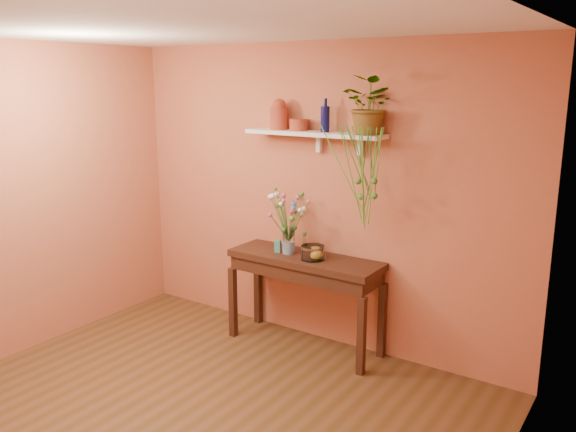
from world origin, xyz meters
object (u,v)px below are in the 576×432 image
Objects in this scene: terracotta_jug at (279,115)px; glass_bowl at (313,253)px; blue_bottle at (325,118)px; spider_plant at (371,105)px; glass_vase at (289,243)px; sideboard at (305,269)px; bouquet at (289,211)px.

terracotta_jug is 1.26m from glass_bowl.
blue_bottle is 1.16m from glass_bowl.
blue_bottle is at bearing 177.10° from spider_plant.
terracotta_jug is 1.14m from glass_vase.
spider_plant reaches higher than glass_vase.
glass_vase reaches higher than glass_bowl.
spider_plant is (0.54, 0.11, 1.44)m from sideboard.
sideboard is at bearing 158.12° from glass_bowl.
sideboard is 1.39m from terracotta_jug.
blue_bottle is 1.38× the size of glass_bowl.
blue_bottle is at bearing 22.62° from bouquet.
blue_bottle reaches higher than bouquet.
spider_plant reaches higher than bouquet.
glass_vase is (0.19, -0.13, -1.12)m from terracotta_jug.
spider_plant is at bearing -0.78° from terracotta_jug.
bouquet reaches higher than sideboard.
bouquet reaches higher than glass_bowl.
glass_bowl is (-0.44, -0.15, -1.26)m from spider_plant.
glass_vase is 0.29m from bouquet.
glass_bowl is (0.28, -0.05, -0.33)m from bouquet.
glass_vase is 0.49× the size of bouquet.
sideboard is 0.28m from glass_vase.
glass_bowl is (0.10, -0.04, 0.18)m from sideboard.
glass_vase is at bearing -170.16° from spider_plant.
glass_bowl is at bearing -160.98° from spider_plant.
glass_bowl is (-0.01, -0.17, -1.14)m from blue_bottle.
terracotta_jug reaches higher than sideboard.
glass_bowl is at bearing -91.94° from blue_bottle.
blue_bottle is 0.60× the size of spider_plant.
blue_bottle is (0.11, 0.13, 1.32)m from sideboard.
terracotta_jug reaches higher than bouquet.
bouquet is (-0.72, -0.10, -0.93)m from spider_plant.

